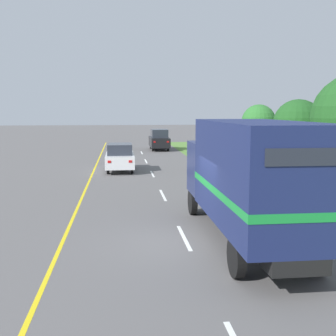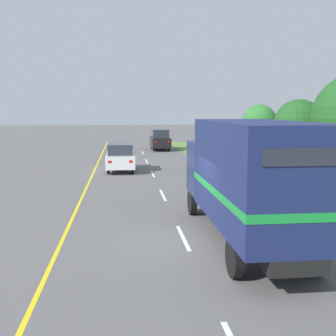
{
  "view_description": "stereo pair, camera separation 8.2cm",
  "coord_description": "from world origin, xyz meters",
  "px_view_note": "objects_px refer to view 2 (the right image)",
  "views": [
    {
      "loc": [
        -1.91,
        -12.02,
        3.93
      ],
      "look_at": [
        0.3,
        7.65,
        1.2
      ],
      "focal_mm": 45.0,
      "sensor_mm": 36.0,
      "label": 1
    },
    {
      "loc": [
        -1.83,
        -12.03,
        3.93
      ],
      "look_at": [
        0.3,
        7.65,
        1.2
      ],
      "focal_mm": 45.0,
      "sensor_mm": 36.0,
      "label": 2
    }
  ],
  "objects_px": {
    "lead_car_white": "(120,157)",
    "lead_car_black_ahead": "(160,140)",
    "horse_trailer_truck": "(248,177)",
    "highway_sign": "(304,168)",
    "roadside_tree_far": "(260,122)",
    "roadside_tree_mid": "(299,124)"
  },
  "relations": [
    {
      "from": "highway_sign",
      "to": "lead_car_black_ahead",
      "type": "bearing_deg",
      "value": 98.7
    },
    {
      "from": "lead_car_white",
      "to": "roadside_tree_far",
      "type": "distance_m",
      "value": 13.55
    },
    {
      "from": "highway_sign",
      "to": "roadside_tree_mid",
      "type": "xyz_separation_m",
      "value": [
        3.92,
        9.81,
        1.48
      ]
    },
    {
      "from": "horse_trailer_truck",
      "to": "roadside_tree_far",
      "type": "relative_size",
      "value": 1.87
    },
    {
      "from": "lead_car_black_ahead",
      "to": "highway_sign",
      "type": "xyz_separation_m",
      "value": [
        3.81,
        -24.89,
        0.49
      ]
    },
    {
      "from": "lead_car_white",
      "to": "lead_car_black_ahead",
      "type": "bearing_deg",
      "value": 74.85
    },
    {
      "from": "highway_sign",
      "to": "roadside_tree_mid",
      "type": "relative_size",
      "value": 0.56
    },
    {
      "from": "horse_trailer_truck",
      "to": "roadside_tree_far",
      "type": "bearing_deg",
      "value": 70.92
    },
    {
      "from": "lead_car_white",
      "to": "lead_car_black_ahead",
      "type": "height_order",
      "value": "lead_car_black_ahead"
    },
    {
      "from": "lead_car_black_ahead",
      "to": "roadside_tree_far",
      "type": "distance_m",
      "value": 10.82
    },
    {
      "from": "lead_car_white",
      "to": "roadside_tree_far",
      "type": "xyz_separation_m",
      "value": [
        11.51,
        6.85,
        2.06
      ]
    },
    {
      "from": "horse_trailer_truck",
      "to": "roadside_tree_mid",
      "type": "distance_m",
      "value": 16.69
    },
    {
      "from": "horse_trailer_truck",
      "to": "lead_car_black_ahead",
      "type": "distance_m",
      "value": 29.81
    },
    {
      "from": "horse_trailer_truck",
      "to": "highway_sign",
      "type": "xyz_separation_m",
      "value": [
        3.9,
        4.9,
        -0.5
      ]
    },
    {
      "from": "horse_trailer_truck",
      "to": "roadside_tree_far",
      "type": "xyz_separation_m",
      "value": [
        7.75,
        22.4,
        0.95
      ]
    },
    {
      "from": "roadside_tree_mid",
      "to": "roadside_tree_far",
      "type": "relative_size",
      "value": 1.05
    },
    {
      "from": "lead_car_black_ahead",
      "to": "roadside_tree_mid",
      "type": "relative_size",
      "value": 0.96
    },
    {
      "from": "horse_trailer_truck",
      "to": "highway_sign",
      "type": "relative_size",
      "value": 3.18
    },
    {
      "from": "lead_car_white",
      "to": "roadside_tree_far",
      "type": "height_order",
      "value": "roadside_tree_far"
    },
    {
      "from": "lead_car_black_ahead",
      "to": "highway_sign",
      "type": "bearing_deg",
      "value": -81.3
    },
    {
      "from": "roadside_tree_mid",
      "to": "roadside_tree_far",
      "type": "bearing_deg",
      "value": 90.54
    },
    {
      "from": "highway_sign",
      "to": "horse_trailer_truck",
      "type": "bearing_deg",
      "value": -128.55
    }
  ]
}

